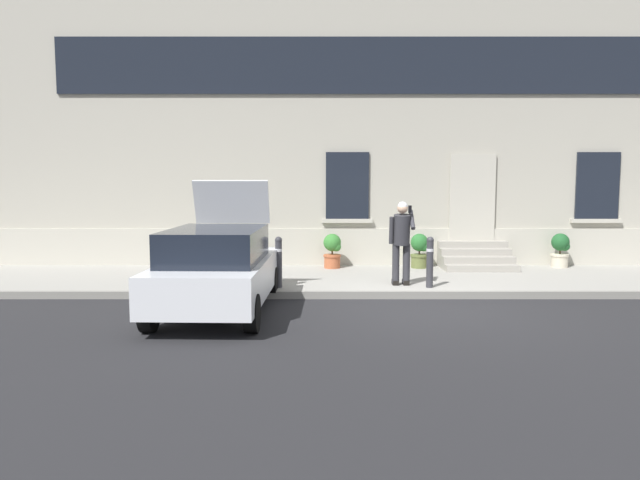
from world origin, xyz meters
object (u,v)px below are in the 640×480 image
Objects in this scene: person_on_phone at (404,238)px; planter_terracotta at (335,250)px; bollard_near_person at (432,260)px; bollard_far_left at (281,260)px; planter_cream at (563,249)px; hatchback_car_white at (220,268)px; planter_olive at (422,250)px; planter_charcoal at (246,251)px.

planter_terracotta is (-1.38, 2.46, -0.55)m from person_on_phone.
bollard_near_person and bollard_far_left have the same top height.
person_on_phone reaches higher than planter_cream.
bollard_far_left is at bearing 59.61° from hatchback_car_white.
planter_terracotta is (1.16, 2.70, -0.11)m from bollard_far_left.
planter_olive is at bearing 81.03° from person_on_phone.
bollard_far_left is 2.66m from planter_charcoal.
planter_terracotta is at bearing 6.57° from planter_charcoal.
hatchback_car_white is 2.35× the size of person_on_phone.
planter_terracotta is at bearing 125.44° from bollard_near_person.
bollard_far_left is at bearing -67.30° from planter_charcoal.
planter_charcoal is 4.37m from planter_olive.
bollard_near_person is at bearing -95.41° from planter_olive.
planter_olive is at bearing 0.58° from planter_terracotta.
bollard_far_left is at bearing -113.16° from planter_terracotta.
planter_charcoal is 2.20m from planter_terracotta.
hatchback_car_white is 4.78× the size of planter_olive.
bollard_far_left is at bearing -165.62° from person_on_phone.
planter_olive is at bearing 84.59° from bollard_near_person.
bollard_near_person is 1.22× the size of planter_terracotta.
planter_cream is at bearing 36.43° from bollard_near_person.
bollard_far_left is 1.22× the size of planter_olive.
planter_terracotta is 1.00× the size of planter_cream.
hatchback_car_white is 4.82m from planter_terracotta.
bollard_near_person is 4.78m from planter_charcoal.
person_on_phone reaches higher than planter_charcoal.
hatchback_car_white is at bearing -142.87° from person_on_phone.
planter_terracotta is at bearing 64.02° from hatchback_car_white.
planter_charcoal is (-1.03, 2.45, -0.11)m from bollard_far_left.
hatchback_car_white is at bearing -88.98° from planter_charcoal.
bollard_near_person is at bearing -30.84° from planter_charcoal.
hatchback_car_white is at bearing -150.50° from planter_cream.
planter_charcoal is at bearing -176.41° from planter_olive.
planter_terracotta is at bearing 128.16° from person_on_phone.
person_on_phone is at bearing 5.38° from bollard_far_left.
bollard_far_left reaches higher than planter_cream.
person_on_phone is 2.87m from planter_terracotta.
hatchback_car_white is 4.08m from planter_charcoal.
planter_cream is at bearing 1.50° from planter_olive.
person_on_phone is 2.03× the size of planter_olive.
hatchback_car_white is at bearing -115.98° from planter_terracotta.
bollard_far_left reaches higher than planter_olive.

